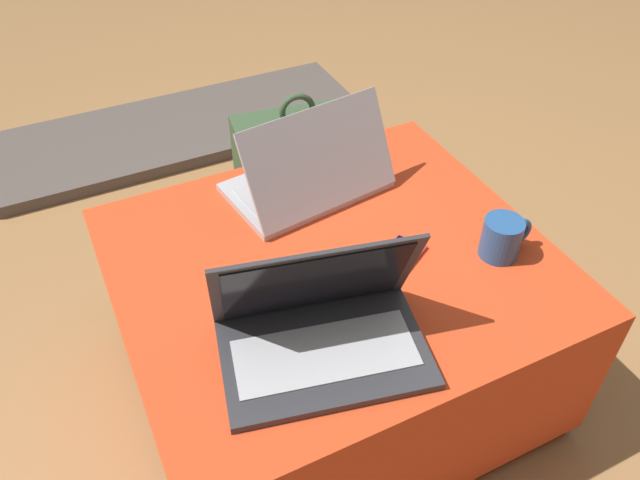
% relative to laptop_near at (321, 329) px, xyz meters
% --- Properties ---
extents(ground_plane, '(14.00, 14.00, 0.00)m').
position_rel_laptop_near_xyz_m(ground_plane, '(0.12, 0.20, -0.47)').
color(ground_plane, '#9E7042').
extents(ottoman, '(0.89, 0.78, 0.42)m').
position_rel_laptop_near_xyz_m(ottoman, '(0.12, 0.20, -0.26)').
color(ottoman, maroon).
rests_on(ottoman, ground_plane).
extents(laptop_near, '(0.40, 0.31, 0.23)m').
position_rel_laptop_near_xyz_m(laptop_near, '(0.00, 0.00, 0.00)').
color(laptop_near, '#333338').
rests_on(laptop_near, ottoman).
extents(laptop_far, '(0.38, 0.28, 0.22)m').
position_rel_laptop_near_xyz_m(laptop_far, '(0.18, 0.42, -0.00)').
color(laptop_far, '#B7B7BC').
rests_on(laptop_far, ottoman).
extents(cell_phone, '(0.15, 0.13, 0.01)m').
position_rel_laptop_near_xyz_m(cell_phone, '(0.24, 0.13, -0.04)').
color(cell_phone, red).
rests_on(cell_phone, ottoman).
extents(backpack, '(0.36, 0.23, 0.54)m').
position_rel_laptop_near_xyz_m(backpack, '(0.26, 0.69, -0.25)').
color(backpack, '#385133').
rests_on(backpack, ground_plane).
extents(coffee_mug, '(0.12, 0.08, 0.09)m').
position_rel_laptop_near_xyz_m(coffee_mug, '(0.44, 0.06, -0.00)').
color(coffee_mug, '#285693').
rests_on(coffee_mug, ottoman).
extents(fireplace_hearth, '(1.40, 0.50, 0.04)m').
position_rel_laptop_near_xyz_m(fireplace_hearth, '(0.12, 1.49, -0.45)').
color(fireplace_hearth, '#564C47').
rests_on(fireplace_hearth, ground_plane).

